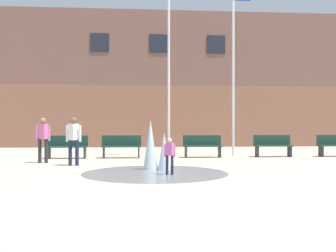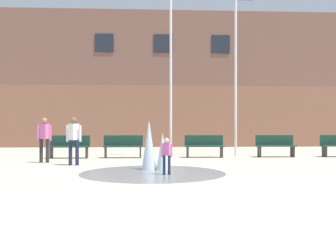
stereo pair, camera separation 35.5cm
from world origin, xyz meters
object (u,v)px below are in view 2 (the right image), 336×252
at_px(park_bench_under_left_flagpole, 123,146).
at_px(flagpole_right, 236,63).
at_px(flagpole_left, 171,60).
at_px(child_with_pink_shirt, 167,153).
at_px(teen_by_trashcan, 44,136).
at_px(park_bench_under_right_flagpole, 275,145).
at_px(park_bench_left_of_flagpoles, 69,146).
at_px(adult_in_red, 74,137).
at_px(park_bench_center, 204,146).

bearing_deg(park_bench_under_left_flagpole, flagpole_right, 7.97).
bearing_deg(flagpole_left, flagpole_right, 0.00).
bearing_deg(child_with_pink_shirt, teen_by_trashcan, -7.26).
bearing_deg(park_bench_under_right_flagpole, park_bench_left_of_flagpoles, -179.11).
distance_m(park_bench_under_right_flagpole, child_with_pink_shirt, 7.37).
bearing_deg(flagpole_right, park_bench_under_right_flagpole, -21.97).
relative_size(park_bench_left_of_flagpoles, adult_in_red, 1.01).
bearing_deg(flagpole_right, park_bench_under_left_flagpole, -172.03).
relative_size(park_bench_center, teen_by_trashcan, 1.01).
height_order(park_bench_left_of_flagpoles, park_bench_under_right_flagpole, same).
distance_m(park_bench_under_right_flagpole, teen_by_trashcan, 9.20).
xyz_separation_m(park_bench_left_of_flagpoles, park_bench_center, (5.47, 0.09, 0.00)).
xyz_separation_m(park_bench_left_of_flagpoles, flagpole_left, (4.15, 0.74, 3.61)).
relative_size(flagpole_left, flagpole_right, 1.02).
bearing_deg(flagpole_left, park_bench_under_left_flagpole, -161.49).
distance_m(child_with_pink_shirt, adult_in_red, 3.97).
bearing_deg(park_bench_center, flagpole_right, 23.63).
bearing_deg(park_bench_left_of_flagpoles, adult_in_red, -76.22).
distance_m(park_bench_center, child_with_pink_shirt, 5.84).
relative_size(park_bench_center, park_bench_under_right_flagpole, 1.00).
bearing_deg(park_bench_center, teen_by_trashcan, -162.12).
xyz_separation_m(park_bench_under_right_flagpole, flagpole_left, (-4.30, 0.61, 3.61)).
xyz_separation_m(child_with_pink_shirt, adult_in_red, (-2.95, 2.63, 0.35)).
bearing_deg(child_with_pink_shirt, park_bench_center, -74.59).
bearing_deg(park_bench_center, park_bench_left_of_flagpoles, -179.06).
height_order(park_bench_under_left_flagpole, flagpole_right, flagpole_right).
bearing_deg(park_bench_under_right_flagpole, child_with_pink_shirt, -130.80).
relative_size(park_bench_under_left_flagpole, flagpole_right, 0.21).
xyz_separation_m(park_bench_center, flagpole_left, (-1.31, 0.65, 3.61)).
distance_m(park_bench_left_of_flagpoles, child_with_pink_shirt, 6.55).
bearing_deg(park_bench_left_of_flagpoles, park_bench_center, 0.94).
distance_m(park_bench_under_left_flagpole, adult_in_red, 3.26).
bearing_deg(park_bench_under_right_flagpole, adult_in_red, -159.21).
relative_size(park_bench_left_of_flagpoles, park_bench_under_left_flagpole, 1.00).
bearing_deg(flagpole_right, flagpole_left, 180.00).
relative_size(park_bench_left_of_flagpoles, flagpole_right, 0.21).
bearing_deg(teen_by_trashcan, park_bench_under_right_flagpole, -133.04).
relative_size(park_bench_center, flagpole_left, 0.21).
bearing_deg(park_bench_under_left_flagpole, adult_in_red, -116.72).
bearing_deg(flagpole_left, teen_by_trashcan, -151.10).
height_order(park_bench_center, adult_in_red, adult_in_red).
bearing_deg(park_bench_under_right_flagpole, flagpole_left, 171.96).
bearing_deg(adult_in_red, park_bench_under_right_flagpole, 137.10).
bearing_deg(park_bench_center, park_bench_under_left_flagpole, -179.58).
height_order(park_bench_under_left_flagpole, flagpole_left, flagpole_left).
distance_m(teen_by_trashcan, flagpole_left, 6.21).
height_order(park_bench_left_of_flagpoles, flagpole_left, flagpole_left).
distance_m(adult_in_red, flagpole_left, 5.88).
bearing_deg(child_with_pink_shirt, park_bench_under_left_flagpole, -41.15).
xyz_separation_m(adult_in_red, flagpole_left, (3.46, 3.56, 3.16)).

